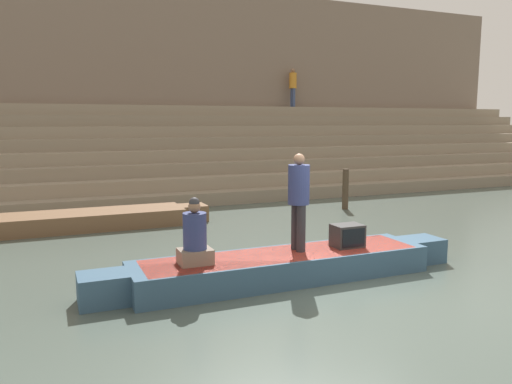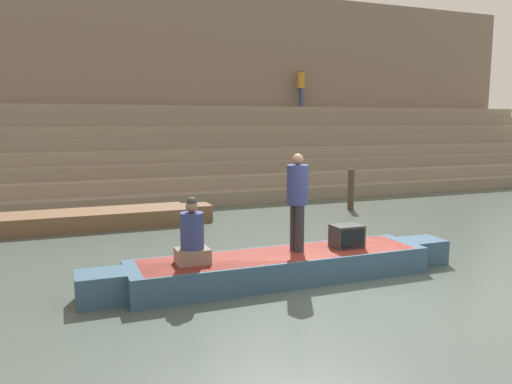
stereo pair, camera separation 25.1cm
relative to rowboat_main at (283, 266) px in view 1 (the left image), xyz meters
name	(u,v)px [view 1 (the left image)]	position (x,y,z in m)	size (l,w,h in m)	color
ground_plane	(370,287)	(1.15, -0.91, -0.24)	(120.00, 120.00, 0.00)	#47544C
ghat_steps	(181,161)	(1.15, 11.36, 0.94)	(36.00, 5.84, 3.33)	gray
back_wall	(164,88)	(1.15, 14.02, 3.85)	(34.20, 1.28, 8.23)	#7F6B5B
rowboat_main	(283,266)	(0.00, 0.00, 0.00)	(6.64, 1.28, 0.46)	#33516B
person_standing	(299,195)	(0.34, 0.11, 1.18)	(0.37, 0.37, 1.69)	#28282D
person_rowing	(195,238)	(-1.54, -0.01, 0.63)	(0.52, 0.41, 1.06)	#756656
tv_set	(347,236)	(1.26, -0.02, 0.41)	(0.53, 0.41, 0.40)	#2D2D2D
moored_boat_shore	(83,220)	(-2.86, 5.63, -0.02)	(6.39, 1.31, 0.42)	brown
mooring_post	(345,189)	(4.78, 5.49, 0.38)	(0.19, 0.19, 1.24)	#473828
person_on_steps	(293,85)	(6.78, 13.06, 4.07)	(0.33, 0.33, 1.71)	#3D4C75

